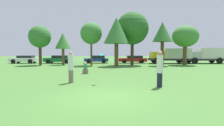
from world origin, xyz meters
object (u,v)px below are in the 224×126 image
(frisbee, at_px, (101,55))
(tree_3, at_px, (116,31))
(person_thrower, at_px, (70,67))
(parked_car_white, at_px, (24,59))
(tree_1, at_px, (62,41))
(delivery_truck_silver, at_px, (206,55))
(tree_6, at_px, (185,37))
(bystander_sitting, at_px, (85,69))
(parked_car_green, at_px, (58,59))
(tree_4, at_px, (132,29))
(parked_car_red, at_px, (133,59))
(tree_5, at_px, (162,33))
(person_catcher, at_px, (159,69))
(tree_0, at_px, (39,37))
(tree_2, at_px, (91,34))
(parked_car_blue, at_px, (97,59))
(delivery_truck_yellow, at_px, (171,55))

(frisbee, height_order, tree_3, tree_3)
(person_thrower, height_order, parked_car_white, person_thrower)
(tree_1, distance_m, delivery_truck_silver, 21.92)
(tree_3, bearing_deg, tree_6, 14.59)
(bystander_sitting, xyz_separation_m, parked_car_green, (-6.13, 13.56, 0.27))
(frisbee, relative_size, tree_4, 0.04)
(parked_car_red, bearing_deg, tree_5, 119.24)
(person_thrower, bearing_deg, person_catcher, -0.00)
(bystander_sitting, relative_size, tree_1, 0.22)
(parked_car_white, xyz_separation_m, delivery_truck_silver, (28.55, -0.10, 0.65))
(delivery_truck_silver, bearing_deg, tree_6, 34.10)
(parked_car_green, bearing_deg, person_catcher, 118.14)
(bystander_sitting, distance_m, tree_5, 12.85)
(parked_car_red, bearing_deg, parked_car_green, 0.32)
(frisbee, bearing_deg, tree_0, 122.75)
(parked_car_red, bearing_deg, person_thrower, 71.15)
(tree_2, bearing_deg, tree_3, -26.72)
(tree_4, distance_m, parked_car_blue, 7.90)
(bystander_sitting, bearing_deg, tree_0, 128.32)
(parked_car_blue, xyz_separation_m, parked_car_red, (5.77, -0.03, -0.01))
(tree_0, xyz_separation_m, delivery_truck_yellow, (19.08, 3.57, -2.54))
(tree_2, xyz_separation_m, tree_5, (9.35, -0.70, 0.07))
(tree_6, xyz_separation_m, parked_car_blue, (-12.54, 3.95, -3.26))
(delivery_truck_yellow, distance_m, delivery_truck_silver, 5.50)
(person_catcher, bearing_deg, tree_4, -75.77)
(parked_car_red, height_order, delivery_truck_silver, delivery_truck_silver)
(person_thrower, distance_m, delivery_truck_yellow, 21.29)
(person_catcher, xyz_separation_m, tree_6, (7.56, 15.95, 2.90))
(person_thrower, height_order, tree_1, tree_1)
(bystander_sitting, height_order, tree_0, tree_0)
(tree_0, bearing_deg, parked_car_red, 18.19)
(tree_4, xyz_separation_m, parked_car_green, (-11.21, 3.73, -4.33))
(parked_car_red, bearing_deg, tree_1, 18.46)
(parked_car_blue, distance_m, delivery_truck_yellow, 11.70)
(parked_car_white, height_order, delivery_truck_silver, delivery_truck_silver)
(tree_0, relative_size, tree_2, 0.94)
(tree_5, height_order, parked_car_green, tree_5)
(person_catcher, height_order, delivery_truck_silver, delivery_truck_silver)
(parked_car_red, xyz_separation_m, delivery_truck_yellow, (5.89, -0.77, 0.66))
(person_thrower, bearing_deg, parked_car_blue, 104.64)
(tree_1, relative_size, tree_3, 0.73)
(tree_2, height_order, parked_car_red, tree_2)
(parked_car_green, bearing_deg, tree_2, 140.69)
(person_thrower, bearing_deg, tree_4, 84.85)
(person_catcher, height_order, tree_4, tree_4)
(person_thrower, distance_m, person_catcher, 5.27)
(tree_6, relative_size, parked_car_red, 1.22)
(parked_car_white, relative_size, parked_car_red, 0.94)
(bystander_sitting, bearing_deg, frisbee, -70.74)
(tree_4, bearing_deg, tree_3, -133.36)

